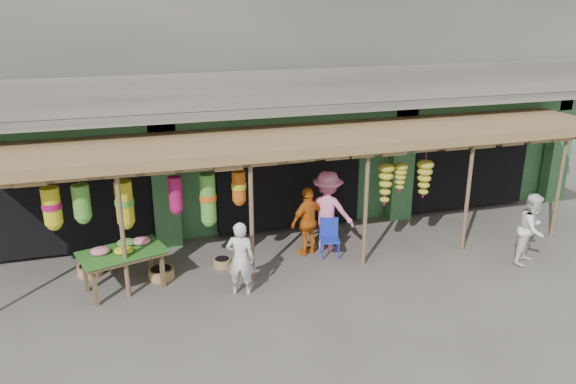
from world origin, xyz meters
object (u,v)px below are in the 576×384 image
object	(u,v)px
person_front	(240,259)
person_shopper	(327,211)
person_right	(532,229)
blue_chair	(330,235)
person_vendor	(308,221)
flower_table	(123,253)

from	to	relation	value
person_front	person_shopper	size ratio (longest dim) A/B	0.81
person_right	person_shopper	world-z (taller)	person_shopper
person_front	blue_chair	bearing A→B (deg)	-131.31
person_vendor	person_shopper	xyz separation A→B (m)	(0.50, 0.12, 0.15)
blue_chair	person_vendor	distance (m)	0.58
flower_table	person_vendor	xyz separation A→B (m)	(4.04, 0.48, 0.01)
person_front	person_right	size ratio (longest dim) A/B	0.95
person_front	person_vendor	bearing A→B (deg)	-121.80
blue_chair	person_front	size ratio (longest dim) A/B	0.57
flower_table	person_shopper	world-z (taller)	person_shopper
blue_chair	person_front	xyz separation A→B (m)	(-2.30, -1.17, 0.28)
person_front	flower_table	bearing A→B (deg)	-0.50
person_shopper	flower_table	bearing A→B (deg)	40.40
person_shopper	person_front	bearing A→B (deg)	65.24
person_right	person_shopper	xyz separation A→B (m)	(-4.02, 1.96, 0.14)
blue_chair	person_vendor	world-z (taller)	person_vendor
blue_chair	person_vendor	size ratio (longest dim) A/B	0.55
flower_table	person_right	xyz separation A→B (m)	(8.56, -1.36, 0.02)
flower_table	person_shopper	bearing A→B (deg)	-9.55
blue_chair	person_front	world-z (taller)	person_front
person_front	person_right	xyz separation A→B (m)	(6.37, -0.47, 0.04)
flower_table	person_shopper	xyz separation A→B (m)	(4.54, 0.60, 0.16)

